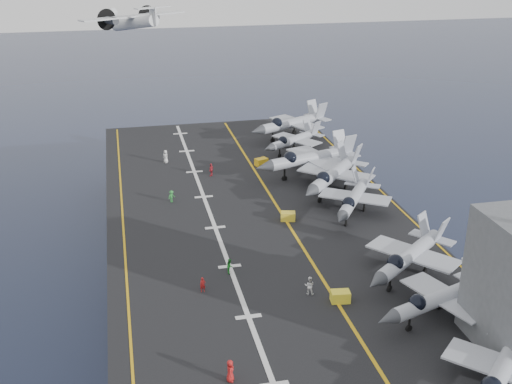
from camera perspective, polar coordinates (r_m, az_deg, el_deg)
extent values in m
plane|color=#142135|center=(84.69, 0.59, -9.18)|extent=(500.00, 500.00, 0.00)
cube|color=#56595E|center=(82.19, 0.60, -6.20)|extent=(36.00, 90.00, 10.00)
cube|color=black|center=(79.85, 0.62, -2.92)|extent=(38.00, 92.00, 0.40)
cube|color=gold|center=(80.42, 2.70, -2.58)|extent=(0.35, 90.00, 0.02)
cube|color=silver|center=(78.74, -3.65, -3.17)|extent=(0.50, 90.00, 0.02)
cube|color=gold|center=(78.07, -11.66, -3.86)|extent=(0.25, 90.00, 0.02)
cube|color=gold|center=(85.48, 12.80, -1.59)|extent=(0.25, 90.00, 0.02)
imported|color=#B21919|center=(53.49, -2.31, -15.59)|extent=(1.04, 1.32, 1.95)
imported|color=#B21919|center=(65.21, -4.76, -8.21)|extent=(0.96, 0.64, 1.59)
imported|color=#1D8C26|center=(68.39, -2.34, -6.58)|extent=(0.84, 1.09, 1.63)
imported|color=#268C33|center=(86.39, -7.51, -0.38)|extent=(1.16, 1.07, 1.61)
imported|color=#B82531|center=(94.92, -4.00, 1.99)|extent=(1.31, 1.40, 1.95)
imported|color=white|center=(101.25, -8.04, 3.16)|extent=(1.33, 1.45, 2.01)
imported|color=white|center=(64.72, 4.77, -8.28)|extent=(1.38, 1.17, 1.95)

